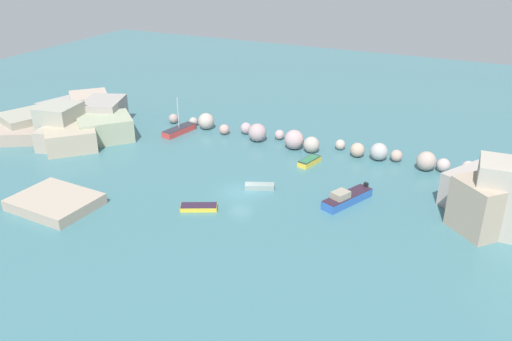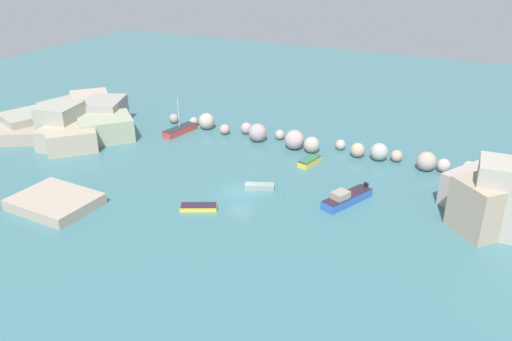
# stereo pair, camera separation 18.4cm
# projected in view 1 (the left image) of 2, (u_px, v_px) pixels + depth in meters

# --- Properties ---
(cove_water) EXTENTS (160.00, 160.00, 0.00)m
(cove_water) POSITION_uv_depth(u_px,v_px,m) (241.00, 192.00, 59.04)
(cove_water) COLOR #3E7179
(cove_water) RESTS_ON ground
(cliff_headland_left) EXTENTS (21.31, 20.61, 5.00)m
(cliff_headland_left) POSITION_uv_depth(u_px,v_px,m) (72.00, 120.00, 76.29)
(cliff_headland_left) COLOR #9C9590
(cliff_headland_left) RESTS_ON ground
(rock_breakwater) EXTENTS (43.90, 4.51, 2.63)m
(rock_breakwater) POSITION_uv_depth(u_px,v_px,m) (309.00, 141.00, 70.38)
(rock_breakwater) COLOR #A28B86
(rock_breakwater) RESTS_ON ground
(stone_dock) EXTENTS (8.84, 7.05, 1.17)m
(stone_dock) POSITION_uv_depth(u_px,v_px,m) (55.00, 202.00, 55.63)
(stone_dock) COLOR tan
(stone_dock) RESTS_ON ground
(moored_boat_0) EXTENTS (3.26, 3.60, 0.62)m
(moored_boat_0) POSITION_uv_depth(u_px,v_px,m) (67.00, 193.00, 58.04)
(moored_boat_0) COLOR gold
(moored_boat_0) RESTS_ON cove_water
(moored_boat_1) EXTENTS (2.54, 5.78, 5.37)m
(moored_boat_1) POSITION_uv_depth(u_px,v_px,m) (179.00, 130.00, 75.97)
(moored_boat_1) COLOR #C43D3C
(moored_boat_1) RESTS_ON cove_water
(moored_boat_2) EXTENTS (3.51, 2.31, 0.58)m
(moored_boat_2) POSITION_uv_depth(u_px,v_px,m) (260.00, 186.00, 59.70)
(moored_boat_2) COLOR gray
(moored_boat_2) RESTS_ON cove_water
(moored_boat_3) EXTENTS (4.17, 6.66, 1.70)m
(moored_boat_3) POSITION_uv_depth(u_px,v_px,m) (346.00, 198.00, 56.41)
(moored_boat_3) COLOR #2E5FB6
(moored_boat_3) RESTS_ON cove_water
(moored_boat_4) EXTENTS (4.04, 2.90, 0.54)m
(moored_boat_4) POSITION_uv_depth(u_px,v_px,m) (199.00, 207.00, 55.24)
(moored_boat_4) COLOR gold
(moored_boat_4) RESTS_ON cove_water
(moored_boat_5) EXTENTS (2.10, 3.70, 0.72)m
(moored_boat_5) POSITION_uv_depth(u_px,v_px,m) (309.00, 161.00, 65.97)
(moored_boat_5) COLOR yellow
(moored_boat_5) RESTS_ON cove_water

